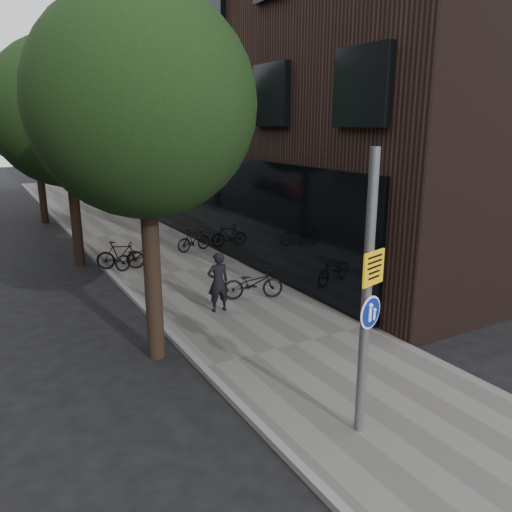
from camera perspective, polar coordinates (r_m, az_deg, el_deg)
ground at (r=9.17m, az=15.43°, el=-18.32°), size 120.00×120.00×0.00m
sidewalk at (r=17.07m, az=-8.14°, el=-1.84°), size 4.50×60.00×0.12m
curb_edge at (r=16.43m, az=-15.46°, el=-2.90°), size 0.15×60.00×0.13m
building_right_dark_brick at (r=30.97m, az=-2.38°, el=22.47°), size 12.00×40.00×18.00m
street_tree_near at (r=10.38m, az=-12.59°, el=15.49°), size 4.40×4.40×7.50m
street_tree_mid at (r=18.66m, az=-20.71°, el=14.54°), size 5.00×5.00×7.80m
street_tree_far at (r=27.57m, az=-23.92°, el=14.08°), size 5.00×5.00×7.80m
signpost at (r=7.76m, az=12.51°, el=-4.62°), size 0.51×0.17×4.51m
pedestrian at (r=13.11m, az=-4.35°, el=-2.98°), size 0.62×0.43×1.60m
parked_bike_facade_near at (r=14.11m, az=-0.35°, el=-3.13°), size 1.80×1.14×0.89m
parked_bike_facade_far at (r=19.50m, az=-7.10°, el=1.86°), size 1.54×0.69×0.89m
parked_bike_curb_near at (r=17.52m, az=-13.40°, el=0.05°), size 1.78×0.96×0.89m
parked_bike_curb_far at (r=17.54m, az=-15.23°, el=0.09°), size 1.67×1.04×0.97m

